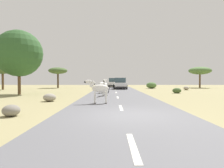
{
  "coord_description": "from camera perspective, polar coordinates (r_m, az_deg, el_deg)",
  "views": [
    {
      "loc": [
        -0.7,
        -8.43,
        1.58
      ],
      "look_at": [
        -0.61,
        11.13,
        1.09
      ],
      "focal_mm": 31.48,
      "sensor_mm": 36.0,
      "label": 1
    }
  ],
  "objects": [
    {
      "name": "ground_plane",
      "position": [
        8.61,
        4.45,
        -9.17
      ],
      "size": [
        90.0,
        90.0,
        0.0
      ],
      "primitive_type": "plane",
      "color": "#998E60"
    },
    {
      "name": "road",
      "position": [
        8.59,
        2.96,
        -9.03
      ],
      "size": [
        6.0,
        64.0,
        0.05
      ],
      "primitive_type": "cube",
      "color": "slate",
      "rests_on": "ground_plane"
    },
    {
      "name": "lane_markings",
      "position": [
        7.6,
        3.4,
        -10.18
      ],
      "size": [
        0.16,
        56.0,
        0.01
      ],
      "color": "silver",
      "rests_on": "road"
    },
    {
      "name": "zebra_0",
      "position": [
        18.01,
        -2.31,
        -0.48
      ],
      "size": [
        0.52,
        1.66,
        1.56
      ],
      "rotation": [
        0.0,
        0.0,
        3.06
      ],
      "color": "silver",
      "rests_on": "road"
    },
    {
      "name": "zebra_1",
      "position": [
        21.31,
        -3.01,
        -0.18
      ],
      "size": [
        1.04,
        1.52,
        1.57
      ],
      "rotation": [
        0.0,
        0.0,
        5.77
      ],
      "color": "silver",
      "rests_on": "road"
    },
    {
      "name": "zebra_2",
      "position": [
        12.39,
        -4.05,
        -1.39
      ],
      "size": [
        1.65,
        0.43,
        1.55
      ],
      "rotation": [
        0.0,
        0.0,
        1.56
      ],
      "color": "silver",
      "rests_on": "road"
    },
    {
      "name": "car_0",
      "position": [
        30.7,
        2.07,
        0.06
      ],
      "size": [
        2.12,
        4.39,
        1.74
      ],
      "rotation": [
        0.0,
        0.0,
        3.17
      ],
      "color": "silver",
      "rests_on": "road"
    },
    {
      "name": "car_1",
      "position": [
        38.31,
        0.14,
        0.33
      ],
      "size": [
        2.2,
        4.43,
        1.74
      ],
      "rotation": [
        0.0,
        0.0,
        3.09
      ],
      "color": "white",
      "rests_on": "road"
    },
    {
      "name": "tree_1",
      "position": [
        22.48,
        -25.69,
        8.01
      ],
      "size": [
        4.75,
        4.75,
        6.59
      ],
      "color": "brown",
      "rests_on": "ground_plane"
    },
    {
      "name": "tree_2",
      "position": [
        36.69,
        -15.7,
        3.7
      ],
      "size": [
        3.37,
        3.37,
        3.69
      ],
      "color": "#4C3823",
      "rests_on": "ground_plane"
    },
    {
      "name": "tree_3",
      "position": [
        33.82,
        -29.49,
        6.62
      ],
      "size": [
        4.83,
        4.83,
        7.17
      ],
      "color": "brown",
      "rests_on": "ground_plane"
    },
    {
      "name": "tree_4",
      "position": [
        39.64,
        23.91,
        3.53
      ],
      "size": [
        4.03,
        4.03,
        3.85
      ],
      "color": "brown",
      "rests_on": "ground_plane"
    },
    {
      "name": "bush_0",
      "position": [
        33.89,
        11.1,
        -0.39
      ],
      "size": [
        1.74,
        1.57,
        1.05
      ],
      "primitive_type": "ellipsoid",
      "color": "#4C7038",
      "rests_on": "ground_plane"
    },
    {
      "name": "bush_1",
      "position": [
        23.2,
        18.04,
        -1.82
      ],
      "size": [
        0.98,
        0.89,
        0.59
      ],
      "primitive_type": "ellipsoid",
      "color": "#425B2D",
      "rests_on": "ground_plane"
    },
    {
      "name": "rock_0",
      "position": [
        9.46,
        -27.5,
        -6.85
      ],
      "size": [
        0.71,
        0.78,
        0.49
      ],
      "primitive_type": "ellipsoid",
      "color": "gray",
      "rests_on": "ground_plane"
    },
    {
      "name": "rock_1",
      "position": [
        14.64,
        -17.93,
        -3.75
      ],
      "size": [
        0.9,
        0.88,
        0.55
      ],
      "primitive_type": "ellipsoid",
      "color": "gray",
      "rests_on": "ground_plane"
    },
    {
      "name": "rock_2",
      "position": [
        30.39,
        20.49,
        -1.12
      ],
      "size": [
        0.78,
        0.8,
        0.55
      ],
      "primitive_type": "ellipsoid",
      "color": "#A89E8C",
      "rests_on": "ground_plane"
    }
  ]
}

